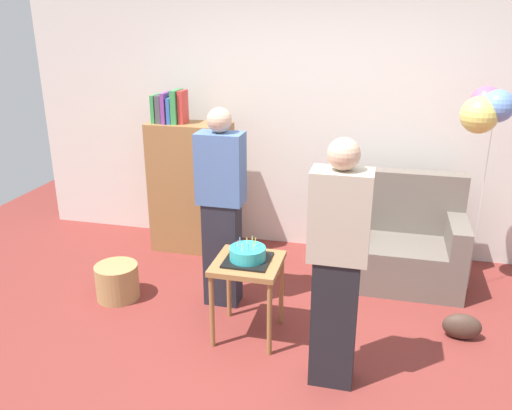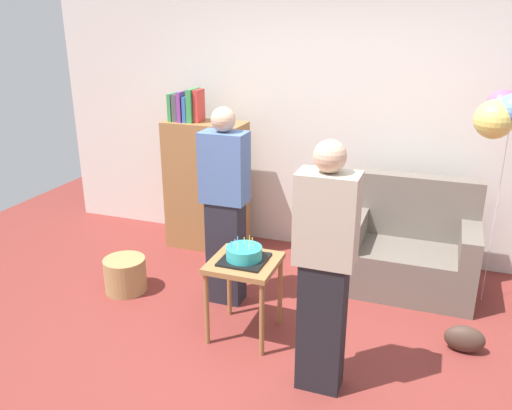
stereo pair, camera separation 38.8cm
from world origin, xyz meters
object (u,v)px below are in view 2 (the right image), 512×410
Objects in this scene: couch at (409,251)px; birthday_cake at (244,254)px; person_blowing_candles at (225,207)px; person_holding_cake at (324,270)px; bookshelf at (206,183)px; wicker_basket at (125,275)px; side_table at (244,272)px; handbag at (465,339)px; balloon_bunch at (502,113)px.

birthday_cake is at bearing -132.38° from couch.
person_holding_cake is at bearing -25.49° from person_blowing_candles.
couch is 2.07m from bookshelf.
person_blowing_candles is (-0.32, 0.42, 0.17)m from birthday_cake.
birthday_cake is at bearing -13.01° from person_holding_cake.
wicker_basket is (-1.88, 0.64, -0.68)m from person_holding_cake.
side_table reaches higher than wicker_basket.
person_holding_cake is (1.61, -1.75, 0.15)m from bookshelf.
person_blowing_candles is 1.13m from wicker_basket.
birthday_cake reaches higher than handbag.
side_table is (0.95, -1.38, -0.17)m from bookshelf.
person_holding_cake reaches higher than side_table.
handbag is (1.88, -0.10, -0.73)m from person_blowing_candles.
couch is 1.64m from birthday_cake.
person_holding_cake reaches higher than bookshelf.
handbag is at bearing 11.91° from side_table.
person_holding_cake is 1.93m from balloon_bunch.
person_blowing_candles is at bearing -160.69° from balloon_bunch.
handbag is at bearing 1.37° from wicker_basket.
side_table is 1.70× the size of wicker_basket.
handbag is 0.16× the size of balloon_bunch.
bookshelf reaches higher than wicker_basket.
bookshelf reaches higher than side_table.
handbag is at bearing -22.77° from bookshelf.
couch is at bearing 41.84° from person_blowing_candles.
birthday_cake is at bearing -145.82° from balloon_bunch.
couch is at bearing 21.94° from wicker_basket.
couch is at bearing 47.62° from birthday_cake.
wicker_basket is at bearing -156.30° from person_blowing_candles.
couch is at bearing 172.16° from balloon_bunch.
person_holding_cake is at bearing -18.72° from wicker_basket.
birthday_cake is 0.18× the size of balloon_bunch.
wicker_basket is 3.30m from balloon_bunch.
birthday_cake is (-0.00, -0.00, 0.14)m from side_table.
wicker_basket is at bearing -158.06° from couch.
person_holding_cake is at bearing -104.96° from couch.
handbag is (0.89, 0.70, -0.73)m from person_holding_cake.
couch reaches higher than handbag.
person_holding_cake is at bearing -123.15° from balloon_bunch.
couch is 0.63× the size of balloon_bunch.
person_blowing_candles and person_holding_cake have the same top height.
bookshelf is 1.27m from wicker_basket.
birthday_cake is 0.20× the size of person_holding_cake.
side_table is 0.14m from birthday_cake.
person_holding_cake reaches higher than wicker_basket.
handbag is at bearing -61.15° from couch.
couch is 1.69m from person_holding_cake.
bookshelf is 2.78m from handbag.
person_holding_cake is 0.93× the size of balloon_bunch.
person_blowing_candles reaches higher than couch.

